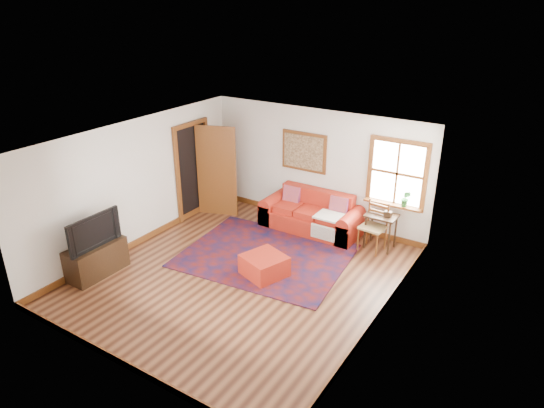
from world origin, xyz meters
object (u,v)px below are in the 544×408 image
Objects in this scene: ladder_back_chair at (374,224)px; media_cabinet at (97,259)px; red_ottoman at (264,266)px; red_leather_sofa at (312,217)px; side_table at (381,221)px.

ladder_back_chair is 0.92× the size of media_cabinet.
red_leather_sofa is at bearing 114.08° from red_ottoman.
red_ottoman is 2.99m from media_cabinet.
red_ottoman is at bearing -122.85° from side_table.
ladder_back_chair is at bearing 42.67° from media_cabinet.
ladder_back_chair is 5.20m from media_cabinet.
red_leather_sofa is 2.17× the size of ladder_back_chair.
media_cabinet is (-3.91, -3.64, -0.30)m from side_table.
red_ottoman is 0.69× the size of ladder_back_chair.
red_leather_sofa is 1.55m from side_table.
red_ottoman is at bearing 31.14° from media_cabinet.
ladder_back_chair reaches higher than media_cabinet.
red_leather_sofa is 2.12m from red_ottoman.
media_cabinet is at bearing -129.43° from red_ottoman.
ladder_back_chair is at bearing -5.44° from red_leather_sofa.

